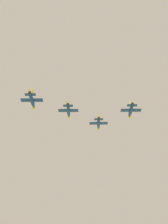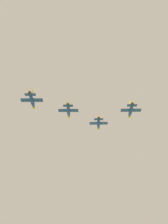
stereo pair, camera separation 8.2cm
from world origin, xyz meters
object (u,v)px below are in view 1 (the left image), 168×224
Objects in this scene: jet_lead at (99,124)px; jet_left_wingman at (68,111)px; jet_right_wingman at (131,111)px; jet_left_outer at (32,101)px.

jet_lead is 24.51m from jet_left_wingman.
jet_left_wingman is at bearing 89.88° from jet_right_wingman.
jet_right_wingman is 51.24m from jet_left_outer.
jet_lead is at bearing -41.25° from jet_left_wingman.
jet_lead reaches higher than jet_left_outer.
jet_left_outer is at bearing 138.75° from jet_left_wingman.
jet_right_wingman reaches higher than jet_left_wingman.
jet_lead is at bearing -40.69° from jet_left_outer.
jet_lead is at bearing 40.24° from jet_right_wingman.
jet_left_outer is (-49.03, 14.44, -3.60)m from jet_right_wingman.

